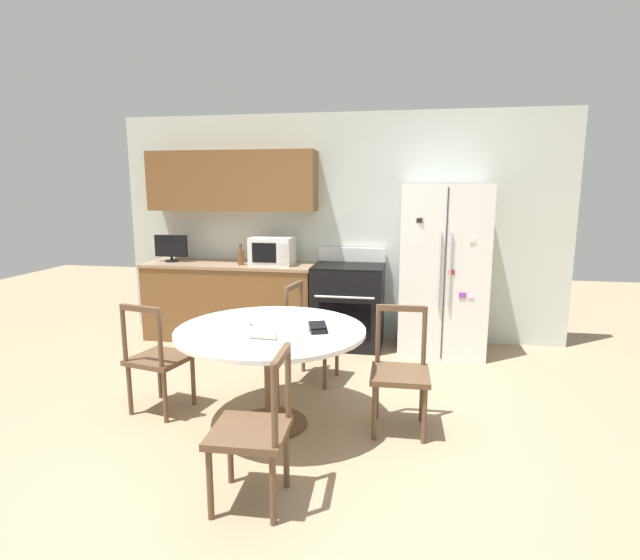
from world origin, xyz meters
name	(u,v)px	position (x,y,z in m)	size (l,w,h in m)	color
ground_plane	(283,440)	(0.00, 0.00, 0.00)	(14.00, 14.00, 0.00)	#9E8466
back_wall	(311,216)	(-0.31, 2.59, 1.44)	(5.20, 0.44, 2.60)	silver
kitchen_counter	(231,301)	(-1.21, 2.29, 0.45)	(2.00, 0.64, 0.90)	brown
refrigerator	(443,270)	(1.19, 2.23, 0.90)	(0.90, 0.73, 1.81)	white
oven_range	(348,305)	(0.18, 2.26, 0.47)	(0.77, 0.68, 1.08)	black
microwave	(272,251)	(-0.70, 2.28, 1.06)	(0.47, 0.39, 0.31)	white
countertop_tv	(171,247)	(-1.94, 2.29, 1.07)	(0.40, 0.16, 0.32)	black
counter_bottle	(241,257)	(-1.04, 2.18, 0.99)	(0.07, 0.07, 0.24)	brown
dining_table	(271,344)	(-0.14, 0.22, 0.63)	(1.39, 1.39, 0.75)	white
dining_chair_near	(254,431)	(0.03, -0.71, 0.43)	(0.44, 0.44, 0.90)	brown
dining_chair_far	(310,335)	(-0.03, 1.16, 0.43)	(0.49, 0.49, 0.90)	brown
dining_chair_right	(400,373)	(0.80, 0.34, 0.43)	(0.43, 0.43, 0.90)	brown
dining_chair_left	(158,359)	(-1.08, 0.29, 0.43)	(0.50, 0.50, 0.90)	brown
candle_glass	(245,320)	(-0.35, 0.27, 0.79)	(0.09, 0.09, 0.09)	silver
folded_napkin	(263,335)	(-0.12, -0.04, 0.78)	(0.19, 0.07, 0.05)	beige
wallet	(318,328)	(0.22, 0.19, 0.78)	(0.16, 0.16, 0.07)	black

